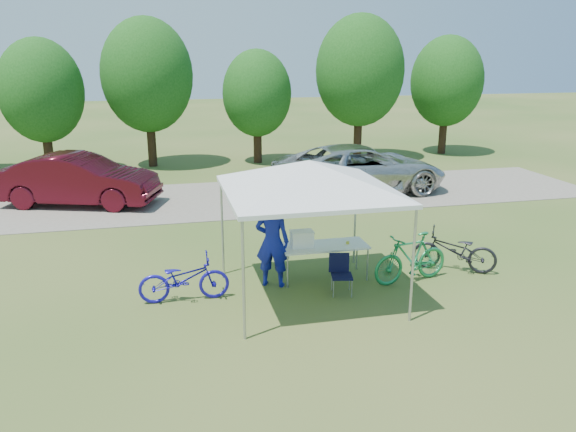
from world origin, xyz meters
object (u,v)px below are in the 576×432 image
object	(u,v)px
folding_table	(324,247)
bike_blue	(184,279)
folding_chair	(341,270)
bike_green	(411,258)
minivan	(361,169)
cyclist	(272,242)
cooler	(302,239)
bike_dark	(455,251)
sedan	(79,180)

from	to	relation	value
folding_table	bike_blue	bearing A→B (deg)	-170.88
folding_chair	bike_green	bearing A→B (deg)	18.58
folding_table	bike_green	size ratio (longest dim) A/B	1.04
minivan	cyclist	bearing A→B (deg)	142.55
cooler	bike_dark	world-z (taller)	cooler
folding_table	sedan	xyz separation A→B (m)	(-5.78, 7.49, 0.11)
folding_chair	folding_table	bearing A→B (deg)	110.74
bike_blue	minivan	xyz separation A→B (m)	(6.36, 7.53, 0.38)
bike_green	bike_dark	bearing A→B (deg)	94.95
bike_green	minivan	xyz separation A→B (m)	(1.68, 7.65, 0.31)
cooler	sedan	size ratio (longest dim) A/B	0.10
folding_chair	minivan	world-z (taller)	minivan
bike_blue	sedan	distance (m)	8.46
folding_chair	sedan	distance (m)	10.16
cyclist	bike_dark	size ratio (longest dim) A/B	1.06
cyclist	folding_table	bearing A→B (deg)	-151.06
cyclist	minivan	distance (m)	8.50
folding_table	minivan	distance (m)	7.84
cooler	minivan	bearing A→B (deg)	61.15
cyclist	bike_dark	bearing A→B (deg)	-159.11
bike_green	minivan	distance (m)	7.84
bike_dark	bike_green	bearing A→B (deg)	-44.29
sedan	cooler	bearing A→B (deg)	-126.42
folding_chair	bike_green	size ratio (longest dim) A/B	0.45
cooler	bike_blue	world-z (taller)	cooler
bike_green	bike_dark	distance (m)	1.25
cyclist	bike_dark	world-z (taller)	cyclist
bike_green	folding_chair	bearing A→B (deg)	-94.45
bike_green	bike_blue	bearing A→B (deg)	-102.41
folding_table	cooler	world-z (taller)	cooler
folding_chair	cyclist	world-z (taller)	cyclist
folding_chair	cooler	distance (m)	1.09
folding_table	sedan	size ratio (longest dim) A/B	0.38
cyclist	minivan	bearing A→B (deg)	-99.63
cooler	sedan	xyz separation A→B (m)	(-5.30, 7.49, -0.10)
bike_dark	minivan	size ratio (longest dim) A/B	0.31
cooler	bike_dark	bearing A→B (deg)	-4.22
bike_blue	bike_dark	distance (m)	5.88
cyclist	bike_green	distance (m)	2.93
folding_chair	bike_green	distance (m)	1.61
bike_blue	cooler	bearing A→B (deg)	-78.80
folding_table	cooler	xyz separation A→B (m)	(-0.49, -0.00, 0.22)
cooler	sedan	distance (m)	9.17
cooler	sedan	world-z (taller)	sedan
bike_blue	minivan	distance (m)	9.86
cyclist	minivan	xyz separation A→B (m)	(4.54, 7.18, -0.12)
cooler	folding_table	bearing A→B (deg)	0.00
folding_chair	cyclist	distance (m)	1.50
folding_table	cyclist	xyz separation A→B (m)	(-1.14, -0.13, 0.25)
cooler	minivan	distance (m)	8.06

